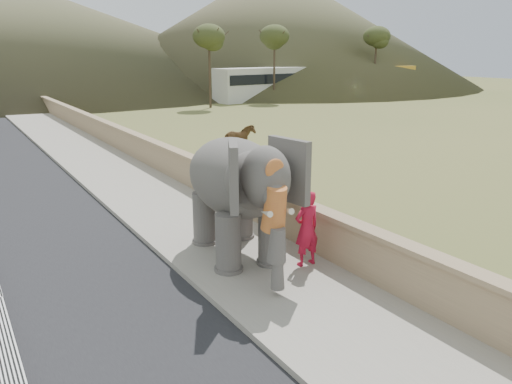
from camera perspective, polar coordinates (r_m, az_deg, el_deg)
ground at (r=11.60m, az=-2.07°, el=-7.72°), size 160.00×160.00×0.00m
walkway at (r=20.46m, az=-16.24°, el=2.30°), size 3.00×120.00×0.15m
parapet at (r=20.85m, az=-11.98°, el=4.17°), size 0.30×120.00×1.10m
cow at (r=23.60m, az=-2.02°, el=6.09°), size 1.59×0.81×1.30m
distant_car at (r=51.61m, az=-5.24°, el=11.39°), size 4.55×2.99×1.44m
bus_white at (r=49.76m, az=1.10°, el=12.25°), size 11.23×3.91×3.10m
bus_orange at (r=56.40m, az=12.43°, el=12.31°), size 11.27×4.38×3.10m
hill_right at (r=73.93m, az=2.08°, el=18.40°), size 56.00×56.00×16.00m
hill_far at (r=79.93m, az=-25.67°, el=16.01°), size 80.00×80.00×14.00m
elephant_and_man at (r=11.14m, az=-2.23°, el=-0.29°), size 2.55×4.13×2.80m
trees at (r=39.18m, az=-22.48°, el=13.75°), size 48.15×35.50×9.24m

